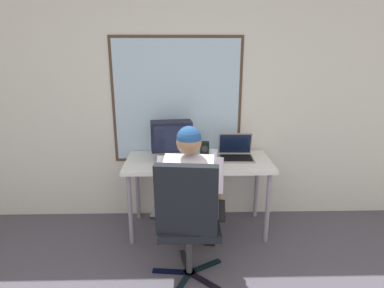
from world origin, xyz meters
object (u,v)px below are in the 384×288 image
object	(u,v)px
desk	(198,166)
laptop	(236,151)
crt_monitor	(171,137)
wine_glass	(214,155)
desk_speaker	(205,150)
person_seated	(191,193)
office_chair	(188,216)

from	to	relation	value
desk	laptop	size ratio (longest dim) A/B	4.12
crt_monitor	wine_glass	xyz separation A→B (m)	(0.40, -0.19, -0.13)
wine_glass	desk_speaker	size ratio (longest dim) A/B	0.94
person_seated	desk_speaker	world-z (taller)	person_seated
desk	crt_monitor	distance (m)	0.40
laptop	wine_glass	size ratio (longest dim) A/B	2.32
wine_glass	laptop	bearing A→B (deg)	41.31
desk	person_seated	size ratio (longest dim) A/B	1.13
desk	crt_monitor	xyz separation A→B (m)	(-0.26, 0.05, 0.29)
laptop	wine_glass	bearing A→B (deg)	-138.69
desk	crt_monitor	size ratio (longest dim) A/B	3.40
desk	desk_speaker	xyz separation A→B (m)	(0.07, 0.09, 0.15)
laptop	office_chair	bearing A→B (deg)	-118.92
wine_glass	desk	bearing A→B (deg)	134.11
desk	laptop	bearing A→B (deg)	10.90
crt_monitor	wine_glass	world-z (taller)	crt_monitor
laptop	desk_speaker	xyz separation A→B (m)	(-0.31, 0.01, 0.02)
laptop	desk_speaker	size ratio (longest dim) A/B	2.18
person_seated	wine_glass	distance (m)	0.50
desk	office_chair	distance (m)	0.83
wine_glass	crt_monitor	bearing A→B (deg)	154.81
office_chair	crt_monitor	xyz separation A→B (m)	(-0.15, 0.86, 0.39)
crt_monitor	wine_glass	distance (m)	0.46
desk	crt_monitor	world-z (taller)	crt_monitor
desk	wine_glass	distance (m)	0.26
person_seated	crt_monitor	bearing A→B (deg)	106.33
desk	office_chair	world-z (taller)	office_chair
office_chair	person_seated	distance (m)	0.27
crt_monitor	person_seated	bearing A→B (deg)	-73.67
desk	person_seated	distance (m)	0.56
person_seated	crt_monitor	distance (m)	0.70
desk	wine_glass	size ratio (longest dim) A/B	9.54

